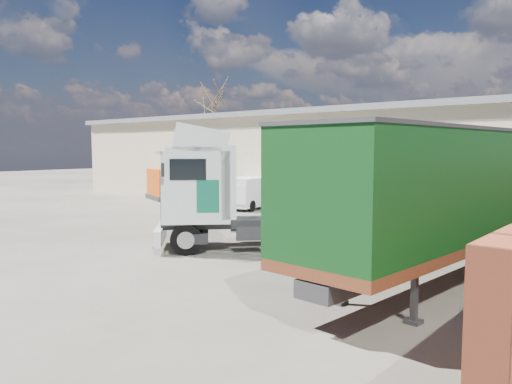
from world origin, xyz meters
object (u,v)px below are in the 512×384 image
Objects in this scene: box_trailer at (455,189)px; orange_skip at (166,186)px; panel_van at (251,192)px; tractor_unit at (221,196)px; bare_tree at (214,94)px.

box_trailer is 3.12× the size of orange_skip.
orange_skip reaches higher than panel_van.
tractor_unit is 1.59× the size of orange_skip.
tractor_unit reaches higher than panel_van.
panel_van is at bearing 153.80° from box_trailer.
bare_tree is 0.85× the size of box_trailer.
bare_tree is 1.66× the size of tractor_unit.
panel_van is 1.20× the size of orange_skip.
panel_van is at bearing 21.90° from orange_skip.
panel_van is (-6.31, 8.98, -0.82)m from tractor_unit.
bare_tree reaches higher than box_trailer.
box_trailer reaches higher than orange_skip.
panel_van is (13.02, -10.37, -7.04)m from bare_tree.
bare_tree is at bearing 142.58° from orange_skip.
bare_tree reaches higher than tractor_unit.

